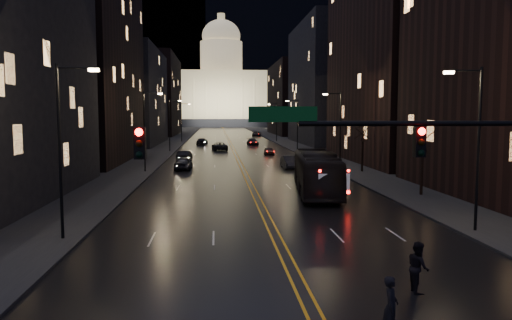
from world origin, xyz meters
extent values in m
plane|color=black|center=(0.00, 0.00, 0.00)|extent=(900.00, 900.00, 0.00)
cube|color=black|center=(0.00, 130.00, 0.01)|extent=(20.00, 320.00, 0.02)
cube|color=black|center=(-14.00, 130.00, 0.08)|extent=(8.00, 320.00, 0.16)
cube|color=black|center=(14.00, 130.00, 0.08)|extent=(8.00, 320.00, 0.16)
cube|color=orange|center=(0.00, 130.00, 0.03)|extent=(0.62, 320.00, 0.01)
cube|color=black|center=(-21.00, 54.00, 14.00)|extent=(12.00, 30.00, 28.00)
cube|color=black|center=(-21.00, 92.00, 10.00)|extent=(12.00, 34.00, 20.00)
cube|color=black|center=(-21.00, 140.00, 12.00)|extent=(12.00, 40.00, 24.00)
cube|color=black|center=(21.00, 50.00, 19.00)|extent=(12.00, 30.00, 38.00)
cube|color=black|center=(21.00, 92.00, 13.00)|extent=(12.00, 34.00, 26.00)
cube|color=black|center=(21.00, 140.00, 11.00)|extent=(12.00, 40.00, 22.00)
cube|color=black|center=(40.00, 380.00, 65.00)|extent=(520.00, 60.00, 130.00)
cube|color=black|center=(0.00, 250.00, 2.00)|extent=(90.00, 50.00, 4.00)
cube|color=#DBC27F|center=(0.00, 250.00, 16.00)|extent=(80.00, 36.00, 24.00)
cylinder|color=beige|center=(0.00, 250.00, 36.00)|extent=(22.00, 22.00, 16.00)
ellipsoid|color=beige|center=(0.00, 250.00, 47.00)|extent=(20.00, 20.00, 17.00)
cylinder|color=#DBC27F|center=(0.00, 250.00, 55.50)|extent=(4.00, 4.00, 6.00)
cylinder|color=black|center=(5.50, 0.00, 6.20)|extent=(12.00, 0.18, 0.18)
cube|color=black|center=(-5.50, 0.00, 5.60)|extent=(0.35, 0.30, 1.00)
cube|color=black|center=(3.50, 0.00, 5.60)|extent=(0.35, 0.30, 1.00)
sphere|color=#FF0705|center=(-5.50, -0.18, 5.95)|extent=(0.24, 0.24, 0.24)
sphere|color=#FF0705|center=(3.50, -0.18, 5.95)|extent=(0.24, 0.24, 0.24)
cube|color=#053F14|center=(-1.00, 0.00, 6.50)|extent=(2.20, 0.06, 0.50)
cylinder|color=black|center=(11.00, 10.00, 4.50)|extent=(0.16, 0.16, 9.00)
cylinder|color=black|center=(10.10, 10.00, 8.80)|extent=(1.80, 0.10, 0.10)
cube|color=#FFCE99|center=(9.20, 10.00, 8.70)|extent=(0.50, 0.25, 0.15)
cylinder|color=black|center=(-11.00, 10.00, 4.50)|extent=(0.16, 0.16, 9.00)
cylinder|color=black|center=(-10.10, 10.00, 8.80)|extent=(1.80, 0.10, 0.10)
cube|color=#FFCE99|center=(-9.20, 10.00, 8.70)|extent=(0.50, 0.25, 0.15)
cylinder|color=black|center=(11.00, 40.00, 4.50)|extent=(0.16, 0.16, 9.00)
cylinder|color=black|center=(10.10, 40.00, 8.80)|extent=(1.80, 0.10, 0.10)
cube|color=#FFCE99|center=(9.20, 40.00, 8.70)|extent=(0.50, 0.25, 0.15)
cylinder|color=black|center=(-11.00, 40.00, 4.50)|extent=(0.16, 0.16, 9.00)
cylinder|color=black|center=(-10.10, 40.00, 8.80)|extent=(1.80, 0.10, 0.10)
cube|color=#FFCE99|center=(-9.20, 40.00, 8.70)|extent=(0.50, 0.25, 0.15)
cylinder|color=black|center=(11.00, 70.00, 4.50)|extent=(0.16, 0.16, 9.00)
cylinder|color=black|center=(10.10, 70.00, 8.80)|extent=(1.80, 0.10, 0.10)
cube|color=#FFCE99|center=(9.20, 70.00, 8.70)|extent=(0.50, 0.25, 0.15)
cylinder|color=black|center=(-11.00, 70.00, 4.50)|extent=(0.16, 0.16, 9.00)
cylinder|color=black|center=(-10.10, 70.00, 8.80)|extent=(1.80, 0.10, 0.10)
cube|color=#FFCE99|center=(-9.20, 70.00, 8.70)|extent=(0.50, 0.25, 0.15)
cylinder|color=black|center=(11.00, 100.00, 4.50)|extent=(0.16, 0.16, 9.00)
cylinder|color=black|center=(10.10, 100.00, 8.80)|extent=(1.80, 0.10, 0.10)
cube|color=#FFCE99|center=(9.20, 100.00, 8.70)|extent=(0.50, 0.25, 0.15)
cylinder|color=black|center=(-11.00, 100.00, 4.50)|extent=(0.16, 0.16, 9.00)
cylinder|color=black|center=(-10.10, 100.00, 8.80)|extent=(1.80, 0.10, 0.10)
cube|color=#FFCE99|center=(-9.20, 100.00, 8.70)|extent=(0.50, 0.25, 0.15)
cylinder|color=black|center=(13.00, 22.00, 1.75)|extent=(0.24, 0.24, 3.50)
cylinder|color=black|center=(13.00, 38.00, 1.75)|extent=(0.24, 0.24, 3.50)
imported|color=black|center=(4.98, 23.78, 1.75)|extent=(4.28, 12.83, 3.51)
imported|color=black|center=(-6.93, 42.45, 0.79)|extent=(2.11, 4.73, 1.58)
imported|color=black|center=(-7.44, 52.35, 0.76)|extent=(1.99, 4.72, 1.52)
imported|color=black|center=(-2.50, 73.39, 0.73)|extent=(3.03, 5.50, 1.46)
imported|color=black|center=(-6.07, 89.80, 0.70)|extent=(2.54, 5.03, 1.40)
imported|color=black|center=(5.60, 42.70, 0.76)|extent=(1.78, 4.68, 1.52)
imported|color=black|center=(5.21, 62.16, 0.66)|extent=(1.67, 3.90, 1.31)
imported|color=black|center=(4.40, 86.77, 0.71)|extent=(2.38, 5.03, 1.42)
imported|color=black|center=(8.49, 127.06, 0.75)|extent=(2.93, 5.59, 1.50)
imported|color=black|center=(1.95, -2.00, 0.89)|extent=(0.66, 0.77, 1.79)
imported|color=black|center=(4.20, 1.44, 0.94)|extent=(0.55, 0.94, 1.88)
camera|label=1|loc=(-3.13, -15.79, 6.52)|focal=35.00mm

